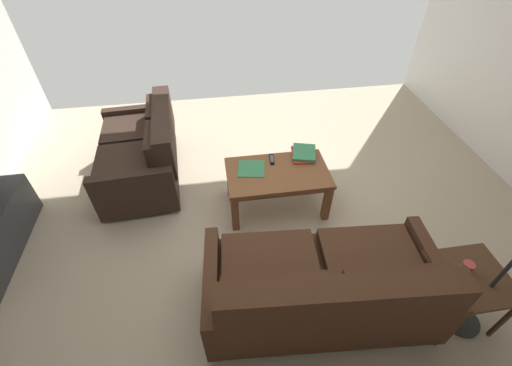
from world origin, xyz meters
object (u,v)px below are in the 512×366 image
Objects in this scene: loose_magazine at (251,169)px; tv_remote at (272,159)px; sofa_main at (324,289)px; coffee_mug at (466,268)px; end_table at (469,282)px; book_stack at (303,153)px; coffee_table at (277,177)px; loveseat_near at (143,152)px.

tv_remote is at bearing 125.73° from loose_magazine.
coffee_mug is at bearing 173.49° from sofa_main.
end_table is at bearing 171.63° from sofa_main.
coffee_mug is (0.05, -0.04, 0.13)m from end_table.
end_table is at bearing 117.21° from book_stack.
coffee_mug is 0.39× the size of loose_magazine.
end_table is 2.02× the size of loose_magazine.
coffee_table is at bearing -85.04° from sofa_main.
coffee_mug is (-0.98, 0.11, 0.22)m from sofa_main.
coffee_table is 1.75m from coffee_mug.
loose_magazine is (-1.13, 0.60, 0.12)m from loveseat_near.
coffee_mug reaches higher than book_stack.
sofa_main is 1.25m from coffee_table.
tv_remote is at bearing 4.40° from book_stack.
loveseat_near is at bearing -19.98° from tv_remote.
loveseat_near is at bearing -15.42° from book_stack.
coffee_table is at bearing -51.15° from coffee_mug.
book_stack is at bearing -98.09° from sofa_main.
loveseat_near reaches higher than coffee_mug.
sofa_main is 1.80× the size of coffee_table.
loose_magazine is (0.23, 0.11, -0.01)m from tv_remote.
book_stack is (0.77, -1.57, -0.08)m from coffee_mug.
loveseat_near is 1.45m from tv_remote.
sofa_main reaches higher than loose_magazine.
sofa_main is 1.05m from end_table.
book_stack is at bearing -175.60° from tv_remote.
coffee_mug is at bearing 125.88° from tv_remote.
coffee_table is at bearing -50.68° from end_table.
book_stack is (0.83, -1.61, 0.06)m from end_table.
end_table and book_stack have the same top height.
book_stack is 0.34m from tv_remote.
coffee_table is at bearing 97.63° from tv_remote.
end_table is (-1.03, 0.15, 0.09)m from sofa_main.
coffee_mug is 0.31× the size of book_stack.
tv_remote is (0.03, -0.19, 0.09)m from coffee_table.
sofa_main is 1.48m from book_stack.
coffee_table is 0.39m from book_stack.
loose_magazine is at bearing 13.40° from book_stack.
coffee_table is (-1.39, 0.68, 0.04)m from loveseat_near.
end_table is 1.60× the size of book_stack.
loveseat_near reaches higher than tv_remote.
loveseat_near is 5.35× the size of loose_magazine.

